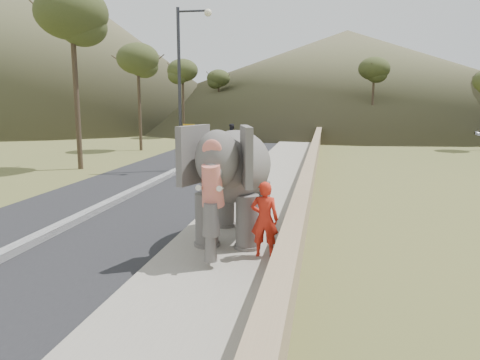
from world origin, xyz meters
name	(u,v)px	position (x,y,z in m)	size (l,w,h in m)	color
ground	(185,319)	(0.00, 0.00, 0.00)	(160.00, 160.00, 0.00)	olive
road	(138,192)	(-5.00, 10.00, 0.01)	(7.00, 120.00, 0.03)	black
median	(138,190)	(-5.00, 10.00, 0.11)	(0.35, 120.00, 0.22)	black
walkway	(263,195)	(0.00, 10.00, 0.07)	(3.00, 120.00, 0.15)	#9E9687
parapet	(308,184)	(1.65, 10.00, 0.55)	(0.30, 120.00, 1.10)	tan
lamppost	(185,73)	(-4.69, 15.64, 4.87)	(1.76, 0.36, 8.00)	#323136
signboard	(189,139)	(-4.50, 15.46, 1.64)	(0.60, 0.08, 2.40)	#2D2D33
hill_left	(40,45)	(-38.00, 55.00, 11.00)	(60.00, 60.00, 22.00)	brown
hill_far	(346,76)	(5.00, 70.00, 7.00)	(80.00, 80.00, 14.00)	brown
elephant_and_man	(235,182)	(0.02, 4.38, 1.59)	(2.31, 4.04, 2.89)	#67625D
motorcyclist	(237,142)	(-3.68, 23.91, 0.76)	(1.65, 1.94, 1.96)	maroon
trees	(306,96)	(0.74, 26.77, 3.83)	(47.03, 44.50, 9.43)	#473828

